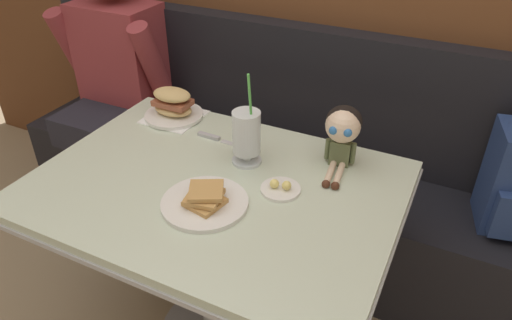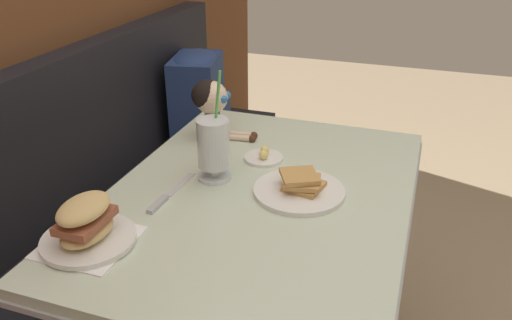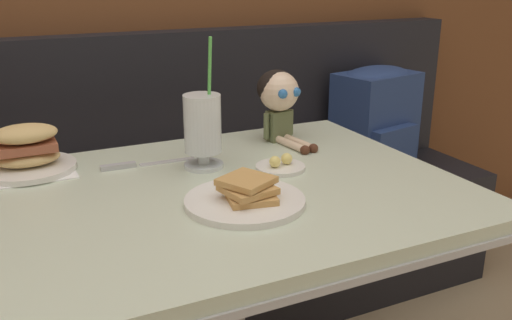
{
  "view_description": "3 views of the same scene",
  "coord_description": "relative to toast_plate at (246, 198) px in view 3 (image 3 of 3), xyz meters",
  "views": [
    {
      "loc": [
        0.63,
        -0.81,
        1.59
      ],
      "look_at": [
        0.13,
        0.21,
        0.84
      ],
      "focal_mm": 33.21,
      "sensor_mm": 36.0,
      "label": 1
    },
    {
      "loc": [
        -1.17,
        -0.21,
        1.45
      ],
      "look_at": [
        0.08,
        0.22,
        0.8
      ],
      "focal_mm": 36.48,
      "sensor_mm": 36.0,
      "label": 2
    },
    {
      "loc": [
        -0.42,
        -0.91,
        1.21
      ],
      "look_at": [
        0.11,
        0.19,
        0.79
      ],
      "focal_mm": 39.89,
      "sensor_mm": 36.0,
      "label": 3
    }
  ],
  "objects": [
    {
      "name": "toast_plate",
      "position": [
        0.0,
        0.0,
        0.0
      ],
      "size": [
        0.25,
        0.25,
        0.06
      ],
      "color": "white",
      "rests_on": "diner_table"
    },
    {
      "name": "butter_saucer",
      "position": [
        0.16,
        0.16,
        -0.01
      ],
      "size": [
        0.12,
        0.12,
        0.04
      ],
      "color": "white",
      "rests_on": "diner_table"
    },
    {
      "name": "sandwich_plate",
      "position": [
        -0.38,
        0.41,
        0.03
      ],
      "size": [
        0.22,
        0.22,
        0.12
      ],
      "color": "white",
      "rests_on": "diner_table"
    },
    {
      "name": "milkshake_glass",
      "position": [
        0.0,
        0.25,
        0.09
      ],
      "size": [
        0.1,
        0.1,
        0.32
      ],
      "color": "silver",
      "rests_on": "diner_table"
    },
    {
      "name": "booth_bench",
      "position": [
        -0.03,
        0.73,
        -0.43
      ],
      "size": [
        2.6,
        0.48,
        1.0
      ],
      "color": "black",
      "rests_on": "ground"
    },
    {
      "name": "seated_doll",
      "position": [
        0.27,
        0.38,
        0.11
      ],
      "size": [
        0.12,
        0.22,
        0.2
      ],
      "color": "#5B6642",
      "rests_on": "diner_table"
    },
    {
      "name": "backpack",
      "position": [
        0.87,
        0.71,
        -0.1
      ],
      "size": [
        0.34,
        0.3,
        0.41
      ],
      "color": "navy",
      "rests_on": "booth_bench"
    },
    {
      "name": "butter_knife",
      "position": [
        -0.15,
        0.33,
        -0.01
      ],
      "size": [
        0.24,
        0.03,
        0.01
      ],
      "color": "silver",
      "rests_on": "diner_table"
    },
    {
      "name": "diner_table",
      "position": [
        -0.03,
        0.11,
        -0.21
      ],
      "size": [
        1.11,
        0.81,
        0.74
      ],
      "color": "beige",
      "rests_on": "ground"
    }
  ]
}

